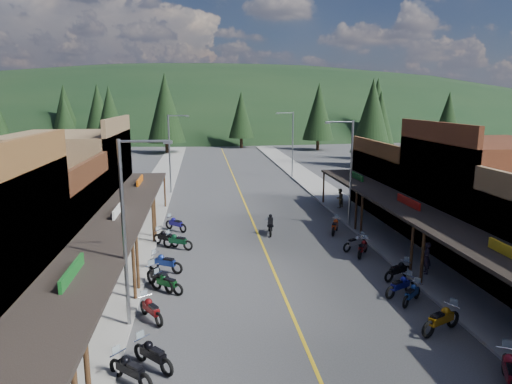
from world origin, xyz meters
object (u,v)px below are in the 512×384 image
object	(u,v)px
pine_4	(319,111)
pine_10	(110,117)
pine_5	(377,106)
bike_east_10	(335,225)
pine_2	(165,108)
pine_6	(448,114)
streetlight_2	(349,169)
bike_west_11	(176,223)
pine_3	(241,115)
shop_west_3	(72,179)
streetlight_3	(291,142)
bike_west_5	(151,308)
bike_east_4	(441,318)
streetlight_0	(127,226)
shop_west_2	(27,226)
bike_east_9	(355,242)
bike_west_10	(166,237)
streetlight_1	(171,150)
bike_west_8	(165,262)
rider_on_bike	(270,226)
pine_9	(380,119)
pine_7	(65,110)
bike_east_6	(400,285)
pine_8	(65,126)
pine_11	(372,116)
bike_west_7	(160,276)
bike_east_7	(398,270)
shop_east_2	(486,197)
bike_east_8	(363,247)
bike_west_3	(130,368)
bike_west_9	(178,240)
bike_west_6	(167,282)
pedestrian_east_b	(339,198)
bike_east_3	(510,371)
bike_east_5	(412,293)
pedestrian_east_a	(427,258)
shop_east_3	(414,184)
pine_1	(98,111)

from	to	relation	value
pine_4	pine_10	world-z (taller)	pine_4
pine_5	bike_east_10	bearing A→B (deg)	-113.45
pine_2	pine_6	size ratio (longest dim) A/B	1.27
streetlight_2	pine_6	world-z (taller)	pine_6
pine_4	bike_west_11	size ratio (longest dim) A/B	6.01
pine_3	bike_east_10	xyz separation A→B (m)	(1.54, -59.59, -5.88)
shop_west_3	streetlight_3	size ratio (longest dim) A/B	1.36
bike_west_5	bike_east_4	bearing A→B (deg)	-43.46
streetlight_0	pine_4	bearing A→B (deg)	69.29
shop_west_2	bike_east_9	distance (m)	19.60
bike_west_10	streetlight_1	bearing A→B (deg)	39.27
streetlight_1	bike_west_8	bearing A→B (deg)	-87.65
shop_west_2	bike_west_5	size ratio (longest dim) A/B	5.39
streetlight_0	rider_on_bike	bearing A→B (deg)	58.52
pine_9	pine_7	bearing A→B (deg)	151.03
pine_5	bike_east_4	distance (m)	85.13
shop_west_2	pine_6	xyz separation A→B (m)	(59.75, 62.30, 3.95)
pine_9	bike_east_6	world-z (taller)	pine_9
pine_8	shop_west_3	bearing A→B (deg)	-74.03
pine_11	bike_west_8	xyz separation A→B (m)	(-26.06, -37.79, -6.57)
bike_west_7	bike_east_7	world-z (taller)	bike_west_7
shop_east_2	pine_10	size ratio (longest dim) A/B	0.94
pine_3	bike_east_8	bearing A→B (deg)	-88.33
bike_west_10	bike_west_3	bearing A→B (deg)	-143.03
bike_west_5	bike_east_9	xyz separation A→B (m)	(11.96, 8.11, -0.02)
bike_west_7	bike_west_9	bearing A→B (deg)	47.38
bike_west_6	pedestrian_east_b	distance (m)	21.20
streetlight_0	bike_west_3	distance (m)	5.62
shop_west_3	bike_east_3	world-z (taller)	shop_west_3
bike_west_9	pine_8	bearing A→B (deg)	52.69
pine_5	bike_west_5	distance (m)	87.64
bike_west_8	bike_west_11	bearing A→B (deg)	27.30
bike_west_10	pine_9	bearing A→B (deg)	0.10
streetlight_2	bike_east_3	size ratio (longest dim) A/B	3.41
bike_west_9	rider_on_bike	distance (m)	6.92
bike_west_6	bike_east_3	xyz separation A→B (m)	(11.91, -9.20, 0.11)
pine_9	pedestrian_east_b	distance (m)	35.73
bike_east_9	bike_west_7	bearing A→B (deg)	-95.87
streetlight_3	bike_east_5	distance (m)	35.45
streetlight_1	pedestrian_east_a	world-z (taller)	streetlight_1
bike_west_5	pedestrian_east_a	world-z (taller)	pedestrian_east_a
pine_6	bike_west_5	distance (m)	87.14
streetlight_0	pine_9	xyz separation A→B (m)	(30.95, 51.00, 1.92)
bike_west_10	rider_on_bike	world-z (taller)	rider_on_bike
bike_east_6	bike_east_9	xyz separation A→B (m)	(0.06, 6.92, -0.02)
shop_east_3	bike_west_7	bearing A→B (deg)	-146.15
shop_east_2	bike_east_3	bearing A→B (deg)	-119.50
bike_west_7	bike_east_3	world-z (taller)	bike_east_3
pine_3	bike_west_6	xyz separation A→B (m)	(-9.76, -68.61, -5.92)
pine_1	bike_east_7	size ratio (longest dim) A/B	6.38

